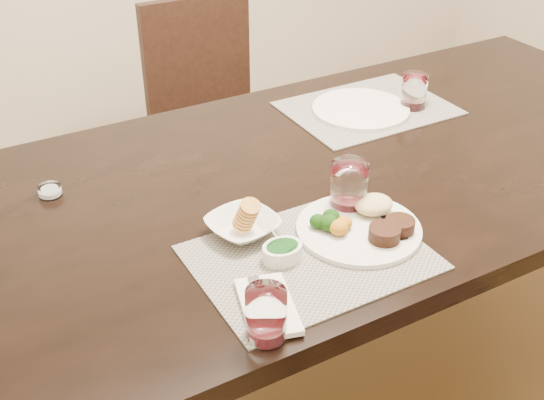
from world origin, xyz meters
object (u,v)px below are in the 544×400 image
chair_far (212,110)px  far_plate (361,109)px  steak_knife (386,224)px  cracker_bowl (243,225)px  dinner_plate (365,224)px  wine_glass_near (349,188)px

chair_far → far_plate: 0.77m
steak_knife → cracker_bowl: (-0.28, 0.13, 0.01)m
chair_far → steak_knife: size_ratio=3.99×
chair_far → far_plate: bearing=-78.2°
chair_far → dinner_plate: 1.24m
cracker_bowl → far_plate: size_ratio=0.61×
cracker_bowl → far_plate: bearing=33.0°
chair_far → cracker_bowl: size_ratio=5.34×
chair_far → dinner_plate: bearing=-99.1°
dinner_plate → cracker_bowl: size_ratio=1.57×
chair_far → far_plate: (0.15, -0.71, 0.26)m
dinner_plate → wine_glass_near: wine_glass_near is taller
chair_far → wine_glass_near: size_ratio=7.94×
chair_far → cracker_bowl: chair_far is taller
steak_knife → dinner_plate: bearing=-178.5°
cracker_bowl → steak_knife: bearing=-24.5°
dinner_plate → wine_glass_near: bearing=77.5°
dinner_plate → steak_knife: bearing=-10.4°
wine_glass_near → dinner_plate: bearing=-102.4°
cracker_bowl → wine_glass_near: wine_glass_near is taller
dinner_plate → wine_glass_near: size_ratio=2.34×
dinner_plate → cracker_bowl: bearing=152.6°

